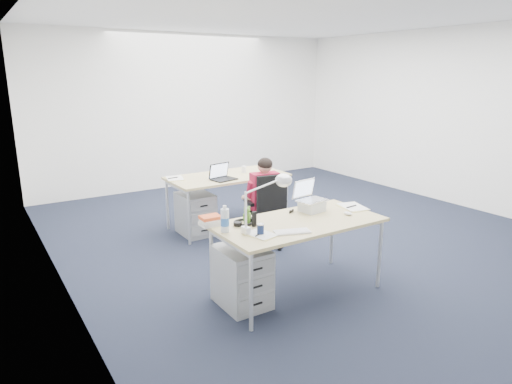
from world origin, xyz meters
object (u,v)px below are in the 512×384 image
Objects in this scene: desk_far at (228,179)px; wireless_keyboard at (292,232)px; cordless_phone at (254,219)px; office_chair at (266,225)px; sunglasses at (291,212)px; desk_near at (299,226)px; desk_lamp at (261,203)px; drawer_pedestal_near at (242,277)px; drawer_pedestal_far at (196,214)px; headphones at (244,222)px; book_stack at (211,220)px; bear_figurine at (247,215)px; dark_laptop at (224,172)px; can_koozie at (260,229)px; far_cup at (244,169)px; water_bottle at (225,219)px; computer_mouse at (348,213)px; seated_person at (261,199)px; silver_laptop at (312,197)px.

desk_far is 5.09× the size of wireless_keyboard.
office_chair is at bearing 60.12° from cordless_phone.
desk_near is at bearing -137.53° from sunglasses.
drawer_pedestal_near is at bearing 158.61° from desk_lamp.
drawer_pedestal_near is at bearing -103.42° from drawer_pedestal_far.
desk_lamp reaches higher than headphones.
desk_near is 2.91× the size of drawer_pedestal_near.
book_stack reaches higher than drawer_pedestal_near.
bear_figurine is (0.04, -0.00, 0.06)m from headphones.
wireless_keyboard is at bearing -113.79° from dark_laptop.
can_koozie is at bearing -62.17° from book_stack.
can_koozie is 0.50× the size of book_stack.
far_cup is (0.93, 2.35, 0.04)m from wireless_keyboard.
can_koozie is at bearing -100.03° from cordless_phone.
drawer_pedestal_near is 1.78× the size of dark_laptop.
water_bottle reaches higher than bear_figurine.
wireless_keyboard is (0.34, -0.30, 0.46)m from drawer_pedestal_near.
drawer_pedestal_far is at bearing -177.44° from desk_far.
desk_far is at bearing 78.04° from computer_mouse.
computer_mouse is at bearing -9.91° from water_bottle.
sunglasses reaches higher than desk_far.
drawer_pedestal_near is at bearing 169.51° from sunglasses.
sunglasses is at bearing -83.31° from drawer_pedestal_far.
sunglasses is 0.29× the size of dark_laptop.
desk_far is 2.91× the size of drawer_pedestal_near.
wireless_keyboard is 2.16m from dark_laptop.
drawer_pedestal_far is (-0.58, 0.70, -0.28)m from seated_person.
far_cup is (1.44, 1.79, 0.00)m from book_stack.
office_chair is 1.21m from silver_laptop.
bear_figurine is 1.16× the size of cordless_phone.
dark_laptop is at bearing 82.93° from desk_near.
silver_laptop reaches higher than headphones.
silver_laptop is 2.19× the size of cordless_phone.
silver_laptop is at bearing 30.62° from desk_near.
headphones reaches higher than drawer_pedestal_near.
drawer_pedestal_near is at bearing 110.62° from can_koozie.
drawer_pedestal_near is 5.85× the size of far_cup.
water_bottle is (-0.22, 0.23, 0.07)m from can_koozie.
wireless_keyboard is at bearing -103.76° from seated_person.
can_koozie is at bearing -100.39° from drawer_pedestal_far.
water_bottle is at bearing -129.53° from dark_laptop.
cordless_phone reaches higher than drawer_pedestal_far.
desk_lamp is (-0.20, 0.19, 0.25)m from wireless_keyboard.
desk_lamp is at bearing 156.41° from wireless_keyboard.
water_bottle reaches higher than office_chair.
headphones is 0.34m from desk_lamp.
wireless_keyboard is 3.35× the size of far_cup.
silver_laptop reaches higher than office_chair.
seated_person is (0.47, 1.37, -0.13)m from desk_near.
book_stack is at bearing 151.56° from wireless_keyboard.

